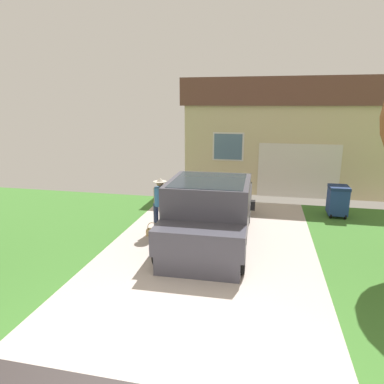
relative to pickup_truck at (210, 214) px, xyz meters
The scene contains 5 objects.
pickup_truck is the anchor object (origin of this frame).
person_with_hat 1.52m from the pickup_truck, 165.45° to the left, with size 0.48×0.38×1.59m.
handbag 1.76m from the pickup_truck, behind, with size 0.34×0.18×0.38m.
house_with_garage 8.48m from the pickup_truck, 74.05° to the left, with size 8.72×6.00×4.53m.
wheeled_trash_bin 4.75m from the pickup_truck, 39.06° to the left, with size 0.60×0.72×1.01m.
Camera 1 is at (1.25, -3.47, 3.54)m, focal length 32.02 mm.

